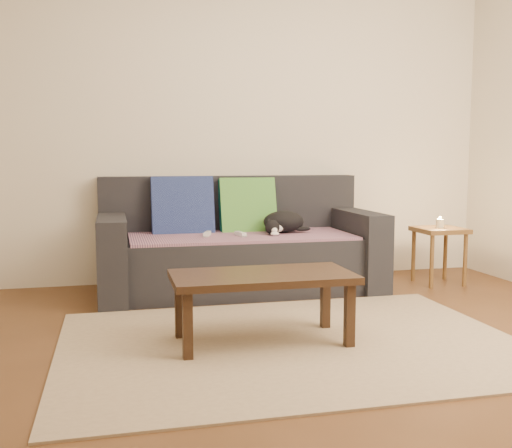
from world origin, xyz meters
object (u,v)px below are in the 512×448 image
sofa (238,250)px  cat (283,222)px  side_table (439,238)px  wii_remote_a (207,234)px  coffee_table (262,282)px  wii_remote_b (240,234)px

sofa → cat: (0.34, -0.05, 0.21)m
side_table → wii_remote_a: bearing=178.0°
cat → coffee_table: bearing=-120.5°
cat → side_table: (1.28, -0.12, -0.14)m
cat → side_table: cat is taller
wii_remote_b → coffee_table: wii_remote_b is taller
coffee_table → sofa: bearing=83.6°
coffee_table → wii_remote_b: bearing=83.6°
coffee_table → wii_remote_a: bearing=94.8°
wii_remote_a → coffee_table: bearing=-156.8°
wii_remote_a → wii_remote_b: bearing=-84.5°
sofa → coffee_table: size_ratio=2.13×
wii_remote_b → coffee_table: size_ratio=0.15×
sofa → wii_remote_b: sofa is taller
wii_remote_b → cat: bearing=-82.8°
wii_remote_a → wii_remote_b: same height
wii_remote_b → sofa: bearing=-16.6°
cat → coffee_table: cat is taller
wii_remote_a → side_table: size_ratio=0.33×
wii_remote_a → side_table: (1.88, -0.06, -0.08)m
side_table → wii_remote_b: bearing=179.7°
sofa → cat: size_ratio=5.39×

